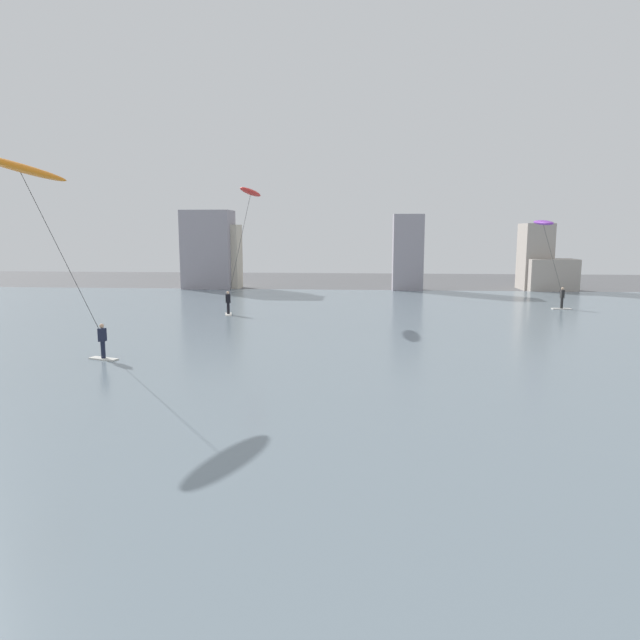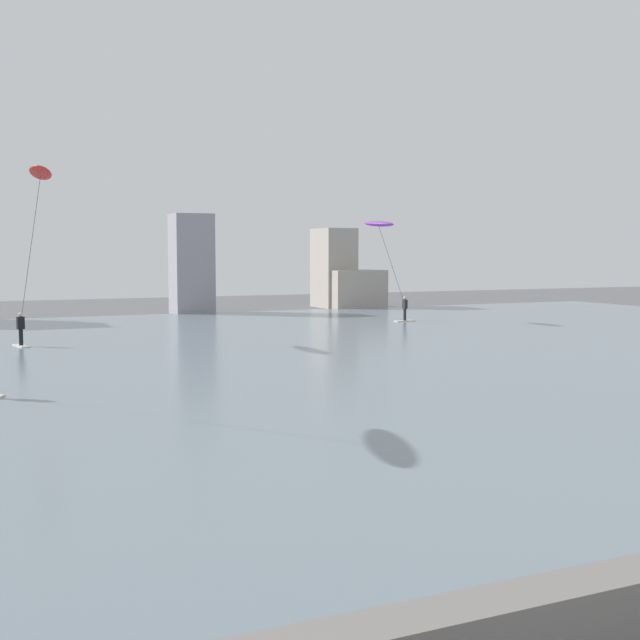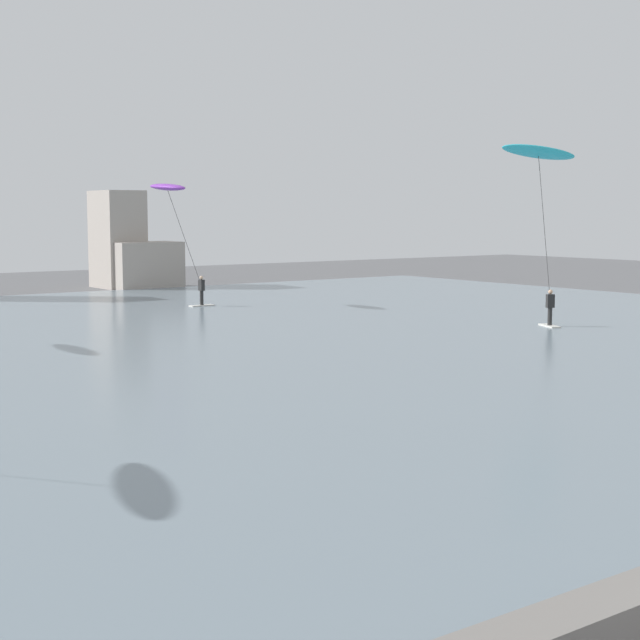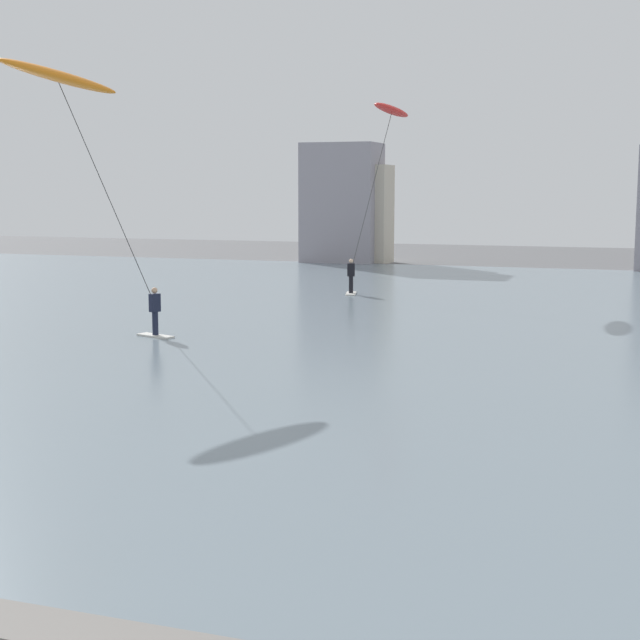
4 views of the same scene
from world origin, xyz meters
TOP-DOWN VIEW (x-y plane):
  - water_bay at (0.00, 30.02)m, footprint 84.00×52.00m
  - far_shore_buildings at (-1.57, 57.41)m, footprint 39.13×5.70m
  - kitesurfer_purple at (14.76, 44.07)m, footprint 2.63×3.43m
  - kitesurfer_red at (-7.07, 40.06)m, footprint 2.46×4.61m

SIDE VIEW (x-z plane):
  - water_bay at x=0.00m, z-range 0.00..0.10m
  - far_shore_buildings at x=-1.57m, z-range -0.57..7.40m
  - kitesurfer_purple at x=14.76m, z-range 2.68..9.39m
  - kitesurfer_red at x=-7.07m, z-range 3.51..12.50m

